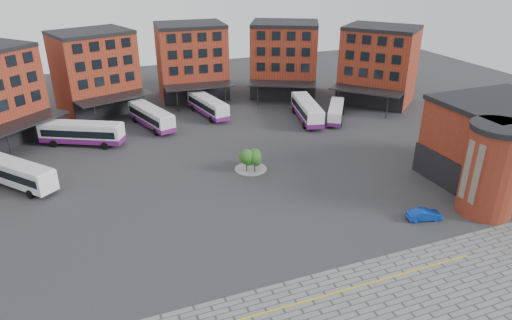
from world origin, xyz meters
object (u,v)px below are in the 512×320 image
object	(u,v)px
tree_island	(252,158)
bus_e	(307,110)
bus_b	(82,133)
blue_car	(424,215)
bus_a	(17,173)
bus_d	(208,106)
bus_c	(151,117)
bus_f	(336,112)

from	to	relation	value
tree_island	bus_e	xyz separation A→B (m)	(16.25, 15.54, 0.11)
bus_b	blue_car	size ratio (longest dim) A/B	3.23
bus_e	bus_a	bearing A→B (deg)	-155.71
bus_b	bus_d	bearing A→B (deg)	-45.87
tree_island	bus_c	bearing A→B (deg)	114.06
bus_e	bus_f	distance (m)	5.16
tree_island	bus_d	distance (m)	24.46
bus_d	blue_car	bearing A→B (deg)	-84.26
bus_f	blue_car	world-z (taller)	bus_f
bus_d	bus_f	bearing A→B (deg)	-38.34
bus_f	bus_d	bearing A→B (deg)	-173.85
bus_f	bus_a	bearing A→B (deg)	-137.75
bus_a	bus_e	distance (m)	46.35
bus_e	bus_b	bearing A→B (deg)	-170.86
bus_a	bus_d	world-z (taller)	bus_a
tree_island	blue_car	distance (m)	23.03
bus_a	blue_car	xyz separation A→B (m)	(42.63, -24.98, -1.33)
bus_d	bus_b	bearing A→B (deg)	-174.07
bus_c	bus_e	xyz separation A→B (m)	(26.09, -6.49, 0.07)
bus_c	bus_b	bearing A→B (deg)	-177.25
bus_f	blue_car	bearing A→B (deg)	-69.44
bus_f	blue_car	size ratio (longest dim) A/B	2.46
tree_island	bus_e	size ratio (longest dim) A/B	0.34
tree_island	blue_car	world-z (taller)	tree_island
bus_e	blue_car	distance (m)	34.33
bus_d	bus_e	distance (m)	17.88
bus_c	bus_f	distance (m)	32.01
bus_c	bus_a	bearing A→B (deg)	-158.21
bus_b	bus_e	bearing A→B (deg)	-66.17
bus_a	bus_e	bearing A→B (deg)	-28.65
bus_e	bus_c	bearing A→B (deg)	178.85
bus_b	bus_d	xyz separation A→B (m)	(21.80, 6.51, -0.14)
bus_b	bus_d	distance (m)	22.75
bus_b	bus_c	size ratio (longest dim) A/B	1.02
bus_c	bus_f	xyz separation A→B (m)	(30.93, -8.24, -0.31)
bus_a	blue_car	size ratio (longest dim) A/B	2.74
tree_island	bus_d	size ratio (longest dim) A/B	0.36
bus_b	bus_f	size ratio (longest dim) A/B	1.31
tree_island	blue_car	bearing A→B (deg)	-54.19
tree_island	bus_d	bearing A→B (deg)	88.24
bus_f	blue_car	xyz separation A→B (m)	(-7.63, -32.44, -0.88)
bus_e	bus_f	world-z (taller)	bus_e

